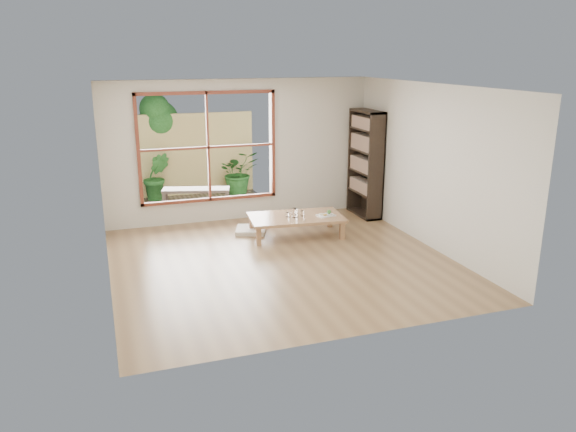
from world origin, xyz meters
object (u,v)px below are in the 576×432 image
object	(u,v)px
low_table	(296,218)
food_tray	(326,214)
garden_bench	(196,191)
bookshelf	(366,164)

from	to	relation	value
low_table	food_tray	bearing A→B (deg)	-9.41
low_table	garden_bench	bearing A→B (deg)	127.73
low_table	food_tray	distance (m)	0.53
bookshelf	garden_bench	size ratio (longest dim) A/B	1.47
bookshelf	garden_bench	xyz separation A→B (m)	(-3.03, 1.40, -0.63)
low_table	bookshelf	size ratio (longest dim) A/B	0.83
food_tray	garden_bench	world-z (taller)	garden_bench
low_table	food_tray	world-z (taller)	food_tray
low_table	bookshelf	bearing A→B (deg)	31.43
low_table	garden_bench	distance (m)	2.57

